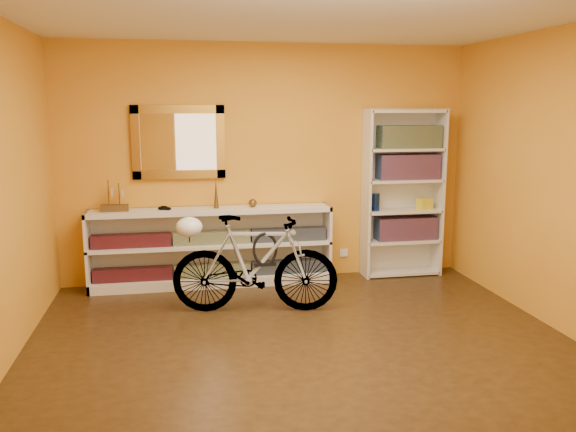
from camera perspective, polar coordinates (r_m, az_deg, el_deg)
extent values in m
cube|color=black|center=(4.94, 1.52, -12.44)|extent=(4.50, 4.00, 0.01)
cube|color=silver|center=(4.60, 1.68, 19.04)|extent=(4.50, 4.00, 0.01)
cube|color=orange|center=(6.55, -2.09, 5.07)|extent=(4.50, 0.01, 2.60)
cube|color=orange|center=(5.52, 25.17, 3.05)|extent=(0.01, 4.00, 2.60)
cube|color=brown|center=(6.42, -10.53, 7.03)|extent=(0.98, 0.06, 0.78)
cube|color=silver|center=(6.90, 5.42, -3.54)|extent=(0.09, 0.02, 0.09)
cube|color=black|center=(6.49, -7.30, -5.22)|extent=(2.50, 0.13, 0.14)
cube|color=navy|center=(6.40, -7.37, -2.07)|extent=(2.50, 0.13, 0.14)
imported|color=black|center=(6.36, -11.83, 0.60)|extent=(0.00, 0.01, 0.00)
cone|color=brown|center=(6.34, -6.97, 2.19)|extent=(0.06, 0.06, 0.32)
sphere|color=brown|center=(6.39, -3.43, 1.26)|extent=(0.09, 0.09, 0.09)
cube|color=maroon|center=(6.92, 11.30, -1.15)|extent=(0.70, 0.22, 0.26)
cube|color=maroon|center=(6.82, 11.52, 4.70)|extent=(0.70, 0.22, 0.28)
cube|color=navy|center=(6.79, 11.62, 7.51)|extent=(0.70, 0.22, 0.25)
cylinder|color=navy|center=(6.72, 8.48, 1.34)|extent=(0.09, 0.09, 0.20)
cube|color=maroon|center=(6.73, 9.53, 7.26)|extent=(0.15, 0.15, 0.18)
cube|color=yellow|center=(6.91, 13.05, 1.15)|extent=(0.19, 0.15, 0.13)
imported|color=silver|center=(5.57, -3.19, -4.63)|extent=(0.66, 1.64, 0.94)
ellipsoid|color=white|center=(5.54, -9.54, -1.06)|extent=(0.25, 0.24, 0.19)
torus|color=black|center=(5.53, -2.23, -3.22)|extent=(0.24, 0.03, 0.24)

